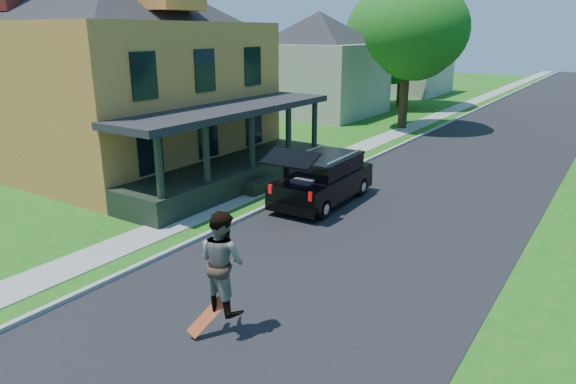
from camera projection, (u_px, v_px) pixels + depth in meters
The scene contains 13 objects.
ground at pixel (293, 293), 11.95m from camera, with size 140.00×140.00×0.00m, color #165F13.
street at pixel (495, 144), 27.83m from camera, with size 8.00×120.00×0.02m, color black.
curb at pixel (422, 136), 29.97m from camera, with size 0.15×120.00×0.12m, color #989893.
sidewalk at pixel (397, 133), 30.79m from camera, with size 1.30×120.00×0.03m, color gray.
front_walk at pixel (183, 175), 21.74m from camera, with size 6.50×1.20×0.03m, color gray.
main_house at pixel (121, 54), 22.02m from camera, with size 15.56×15.56×10.10m.
neighbor_house_mid at pixel (319, 55), 36.90m from camera, with size 12.78×12.78×8.30m.
neighbor_house_far at pixel (403, 49), 49.60m from camera, with size 12.78×12.78×8.30m.
black_suv at pixel (323, 179), 18.02m from camera, with size 2.00×4.90×2.26m.
skateboarder at pixel (222, 261), 9.98m from camera, with size 1.11×0.93×2.07m.
skateboard at pixel (207, 318), 10.15m from camera, with size 0.53×0.68×0.73m.
tree_left_mid at pixel (408, 33), 30.68m from camera, with size 6.17×6.14×8.91m.
tree_left_far at pixel (404, 27), 39.97m from camera, with size 8.92×8.73×9.94m.
Camera 1 is at (5.83, -8.97, 5.83)m, focal length 32.00 mm.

